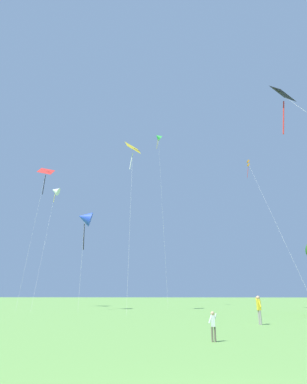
{
  "coord_description": "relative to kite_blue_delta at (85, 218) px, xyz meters",
  "views": [
    {
      "loc": [
        -0.89,
        -3.65,
        1.68
      ],
      "look_at": [
        -4.13,
        33.2,
        13.81
      ],
      "focal_mm": 29.29,
      "sensor_mm": 36.0,
      "label": 1
    }
  ],
  "objects": [
    {
      "name": "kite_blue_delta",
      "position": [
        0.0,
        0.0,
        0.0
      ],
      "size": [
        2.56,
        5.65,
        11.76
      ],
      "color": "blue",
      "rests_on": "ground_plane"
    },
    {
      "name": "kite_orange_box",
      "position": [
        21.16,
        2.82,
        7.29
      ],
      "size": [
        2.39,
        10.76,
        19.03
      ],
      "color": "orange",
      "rests_on": "ground_plane"
    },
    {
      "name": "person_in_red_shirt",
      "position": [
        16.25,
        -16.64,
        -9.7
      ],
      "size": [
        0.23,
        0.52,
        1.61
      ],
      "color": "gray",
      "rests_on": "ground_plane"
    },
    {
      "name": "kite_black_large",
      "position": [
        19.06,
        -17.91,
        3.33
      ],
      "size": [
        3.64,
        12.05,
        15.58
      ],
      "color": "black",
      "rests_on": "ground_plane"
    },
    {
      "name": "kite_red_high",
      "position": [
        -8.59,
        6.06,
        7.99
      ],
      "size": [
        2.98,
        7.89,
        20.48
      ],
      "color": "red",
      "rests_on": "ground_plane"
    },
    {
      "name": "kite_yellow_diamond",
      "position": [
        6.02,
        -1.71,
        7.71
      ],
      "size": [
        2.04,
        8.34,
        20.04
      ],
      "color": "yellow",
      "rests_on": "ground_plane"
    },
    {
      "name": "kite_green_small",
      "position": [
        8.34,
        11.51,
        16.88
      ],
      "size": [
        2.4,
        5.95,
        28.33
      ],
      "color": "green",
      "rests_on": "ground_plane"
    },
    {
      "name": "kite_white_distant",
      "position": [
        -6.65,
        5.85,
        5.65
      ],
      "size": [
        3.4,
        9.91,
        17.07
      ],
      "color": "white",
      "rests_on": "ground_plane"
    },
    {
      "name": "person_child_small",
      "position": [
        12.88,
        -23.92,
        -10.03
      ],
      "size": [
        0.35,
        0.15,
        1.07
      ],
      "color": "#665B4C",
      "rests_on": "ground_plane"
    }
  ]
}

